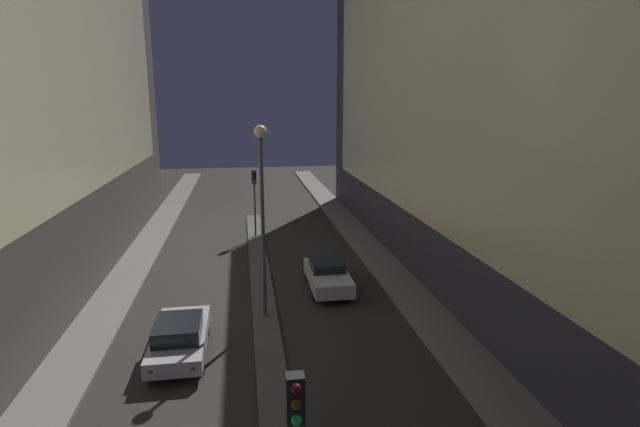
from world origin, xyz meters
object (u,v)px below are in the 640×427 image
Objects in this scene: traffic_light_mid at (254,188)px; street_lamp at (262,188)px; car_left_lane at (180,336)px; car_right_lane at (328,275)px.

street_lamp is (0.00, -13.32, 2.28)m from traffic_light_mid.
car_left_lane is (-3.27, -2.67, -5.01)m from street_lamp.
traffic_light_mid is at bearing 90.00° from street_lamp.
car_left_lane is at bearing -101.56° from traffic_light_mid.
street_lamp is at bearing -137.12° from car_right_lane.
car_right_lane is at bearing 41.11° from car_left_lane.
car_right_lane is (6.54, 5.71, 0.01)m from car_left_lane.
traffic_light_mid is 16.55m from car_left_lane.
car_left_lane is at bearing -138.89° from car_right_lane.
street_lamp is at bearing -90.00° from traffic_light_mid.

